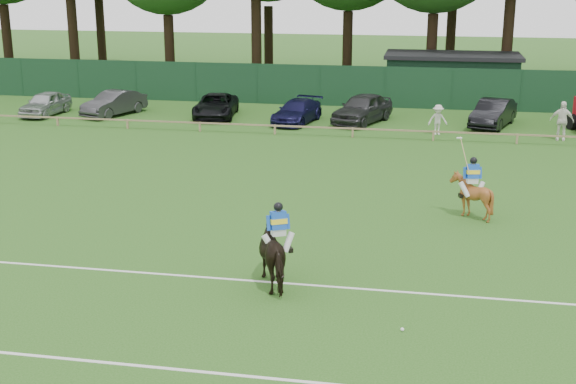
% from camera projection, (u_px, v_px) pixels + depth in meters
% --- Properties ---
extents(ground, '(160.00, 160.00, 0.00)m').
position_uv_depth(ground, '(251.00, 267.00, 21.98)').
color(ground, '#1E4C14').
rests_on(ground, ground).
extents(horse_dark, '(1.83, 2.34, 1.80)m').
position_uv_depth(horse_dark, '(278.00, 254.00, 20.48)').
color(horse_dark, black).
rests_on(horse_dark, ground).
extents(horse_chestnut, '(1.50, 1.62, 1.53)m').
position_uv_depth(horse_chestnut, '(471.00, 196.00, 26.17)').
color(horse_chestnut, brown).
rests_on(horse_chestnut, ground).
extents(sedan_silver, '(1.75, 4.03, 1.35)m').
position_uv_depth(sedan_silver, '(45.00, 103.00, 44.48)').
color(sedan_silver, '#ACAFB1').
rests_on(sedan_silver, ground).
extents(sedan_grey, '(2.83, 4.49, 1.40)m').
position_uv_depth(sedan_grey, '(114.00, 103.00, 44.45)').
color(sedan_grey, '#313134').
rests_on(sedan_grey, ground).
extents(suv_black, '(2.76, 4.95, 1.31)m').
position_uv_depth(suv_black, '(216.00, 106.00, 43.88)').
color(suv_black, black).
rests_on(suv_black, ground).
extents(sedan_navy, '(2.60, 4.59, 1.26)m').
position_uv_depth(sedan_navy, '(297.00, 112.00, 42.26)').
color(sedan_navy, '#13123B').
rests_on(sedan_navy, ground).
extents(hatch_grey, '(3.46, 5.08, 1.61)m').
position_uv_depth(hatch_grey, '(362.00, 108.00, 42.22)').
color(hatch_grey, '#303032').
rests_on(hatch_grey, ground).
extents(estate_black, '(2.84, 4.67, 1.45)m').
position_uv_depth(estate_black, '(493.00, 113.00, 41.25)').
color(estate_black, black).
rests_on(estate_black, ground).
extents(spectator_left, '(1.10, 0.80, 1.54)m').
position_uv_depth(spectator_left, '(438.00, 120.00, 39.24)').
color(spectator_left, beige).
rests_on(spectator_left, ground).
extents(spectator_mid, '(1.20, 0.66, 1.94)m').
position_uv_depth(spectator_mid, '(562.00, 121.00, 37.92)').
color(spectator_mid, white).
rests_on(spectator_mid, ground).
extents(rider_dark, '(0.89, 0.60, 1.41)m').
position_uv_depth(rider_dark, '(278.00, 226.00, 20.25)').
color(rider_dark, silver).
rests_on(rider_dark, ground).
extents(rider_chestnut, '(0.97, 0.52, 2.05)m').
position_uv_depth(rider_chestnut, '(473.00, 176.00, 25.96)').
color(rider_chestnut, silver).
rests_on(rider_chestnut, ground).
extents(polo_ball, '(0.09, 0.09, 0.09)m').
position_uv_depth(polo_ball, '(402.00, 329.00, 18.08)').
color(polo_ball, silver).
rests_on(polo_ball, ground).
extents(pitch_lines, '(60.00, 5.10, 0.01)m').
position_uv_depth(pitch_lines, '(218.00, 320.00, 18.67)').
color(pitch_lines, silver).
rests_on(pitch_lines, ground).
extents(pitch_rail, '(62.10, 0.10, 0.50)m').
position_uv_depth(pitch_rail, '(333.00, 128.00, 38.84)').
color(pitch_rail, '#997F5B').
rests_on(pitch_rail, ground).
extents(perimeter_fence, '(92.08, 0.08, 2.50)m').
position_uv_depth(perimeter_fence, '(352.00, 86.00, 47.10)').
color(perimeter_fence, '#14351E').
rests_on(perimeter_fence, ground).
extents(utility_shed, '(8.40, 4.40, 3.04)m').
position_uv_depth(utility_shed, '(452.00, 77.00, 48.79)').
color(utility_shed, '#14331E').
rests_on(utility_shed, ground).
extents(tree_row, '(96.00, 12.00, 21.00)m').
position_uv_depth(tree_row, '(392.00, 88.00, 54.65)').
color(tree_row, '#26561C').
rests_on(tree_row, ground).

